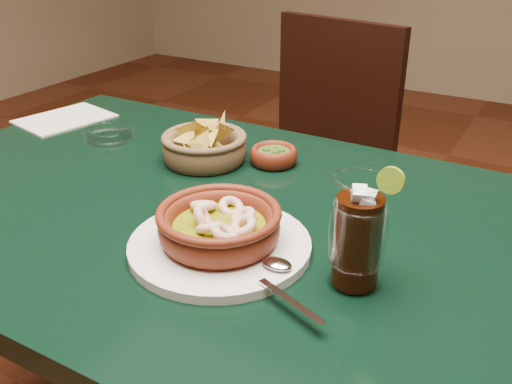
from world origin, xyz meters
The scene contains 8 objects.
dining_table centered at (0.00, 0.00, 0.65)m, with size 1.20×0.80×0.75m.
dining_chair centered at (-0.10, 0.71, 0.51)m, with size 0.50×0.50×0.93m.
shrimp_plate centered at (0.13, -0.11, 0.78)m, with size 0.35×0.27×0.08m.
chip_basket centered at (-0.08, 0.16, 0.78)m, with size 0.20×0.20×0.13m.
guacamole_ramekin centered at (0.04, 0.22, 0.77)m, with size 0.11×0.11×0.04m.
cola_drink centered at (0.33, -0.09, 0.83)m, with size 0.16×0.16×0.18m.
glass_ashtray centered at (-0.34, 0.15, 0.76)m, with size 0.12×0.12×0.03m.
paper_menu centered at (-0.52, 0.20, 0.75)m, with size 0.20×0.23×0.00m.
Camera 1 is at (0.54, -0.71, 1.20)m, focal length 40.00 mm.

